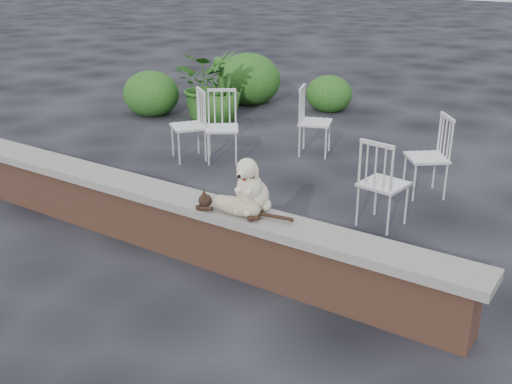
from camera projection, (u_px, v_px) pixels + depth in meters
The scene contains 13 objects.
ground at pixel (160, 244), 5.99m from camera, with size 60.00×60.00×0.00m, color black.
brick_wall at pixel (158, 221), 5.90m from camera, with size 6.00×0.30×0.50m, color brown.
capstone at pixel (156, 193), 5.79m from camera, with size 6.20×0.40×0.08m, color slate.
dog at pixel (253, 183), 5.21m from camera, with size 0.34×0.44×0.51m, color beige, non-canonical shape.
cat at pixel (235, 205), 5.20m from camera, with size 1.03×0.25×0.17m, color tan, non-canonical shape.
chair_a at pixel (222, 127), 8.12m from camera, with size 0.56×0.56×0.94m, color white, non-canonical shape.
chair_e at pixel (315, 121), 8.39m from camera, with size 0.56×0.56×0.94m, color white, non-canonical shape.
chair_d at pixel (427, 156), 7.01m from camera, with size 0.56×0.56×0.94m, color white, non-canonical shape.
chair_c at pixel (384, 182), 6.24m from camera, with size 0.56×0.56×0.94m, color white, non-canonical shape.
chair_b at pixel (188, 125), 8.20m from camera, with size 0.56×0.56×0.94m, color white, non-canonical shape.
potted_plant_a at pixel (206, 85), 10.13m from camera, with size 0.99×0.86×1.10m, color #174B15.
potted_plant_b at pixel (221, 86), 9.99m from camera, with size 0.63×0.63×1.13m, color #174B15.
shrubbery at pixel (234, 86), 10.90m from camera, with size 3.31×2.72×0.95m.
Camera 1 is at (3.74, -3.96, 2.71)m, focal length 43.26 mm.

